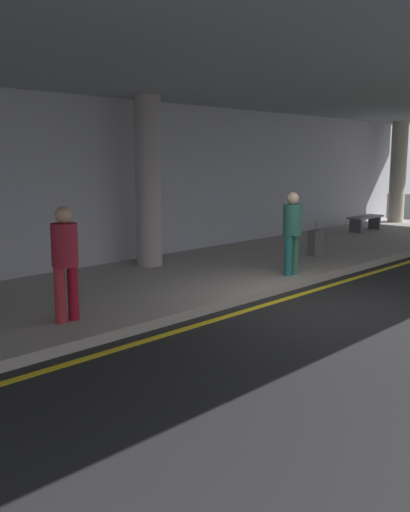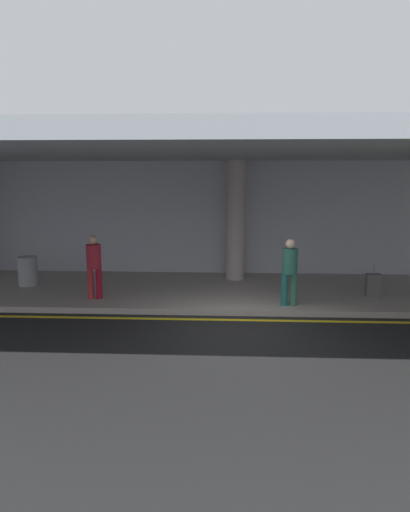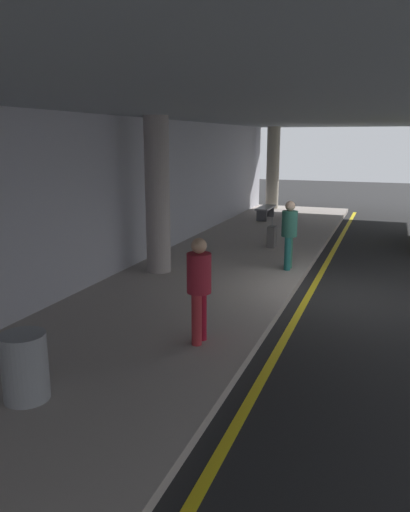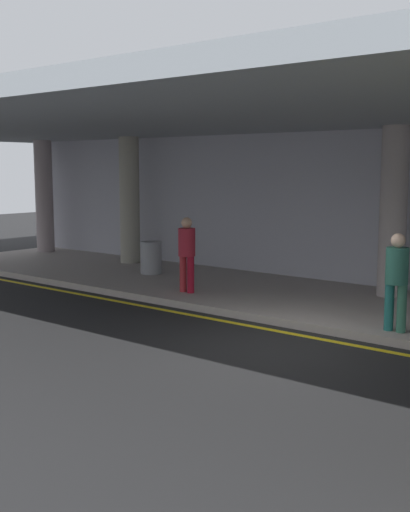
{
  "view_description": "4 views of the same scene",
  "coord_description": "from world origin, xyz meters",
  "px_view_note": "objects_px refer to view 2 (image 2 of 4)",
  "views": [
    {
      "loc": [
        -8.12,
        -5.15,
        2.51
      ],
      "look_at": [
        -0.82,
        1.85,
        0.76
      ],
      "focal_mm": 39.99,
      "sensor_mm": 36.0,
      "label": 1
    },
    {
      "loc": [
        -0.25,
        -9.6,
        3.4
      ],
      "look_at": [
        -0.84,
        2.46,
        1.21
      ],
      "focal_mm": 31.96,
      "sensor_mm": 36.0,
      "label": 2
    },
    {
      "loc": [
        -10.61,
        -0.8,
        3.3
      ],
      "look_at": [
        -2.88,
        2.08,
        1.35
      ],
      "focal_mm": 35.14,
      "sensor_mm": 36.0,
      "label": 3
    },
    {
      "loc": [
        5.43,
        -8.87,
        2.91
      ],
      "look_at": [
        -3.03,
        1.66,
        1.05
      ],
      "focal_mm": 44.94,
      "sensor_mm": 36.0,
      "label": 4
    }
  ],
  "objects_px": {
    "trash_bin_steel": "(28,271)",
    "support_column_center": "(235,221)",
    "traveler_with_luggage": "(94,263)",
    "person_waiting_for_ride": "(290,268)",
    "suitcase_upright_primary": "(373,285)"
  },
  "relations": [
    {
      "from": "traveler_with_luggage",
      "to": "person_waiting_for_ride",
      "type": "height_order",
      "value": "same"
    },
    {
      "from": "trash_bin_steel",
      "to": "person_waiting_for_ride",
      "type": "bearing_deg",
      "value": -13.5
    },
    {
      "from": "trash_bin_steel",
      "to": "support_column_center",
      "type": "bearing_deg",
      "value": 10.35
    },
    {
      "from": "support_column_center",
      "to": "person_waiting_for_ride",
      "type": "height_order",
      "value": "support_column_center"
    },
    {
      "from": "traveler_with_luggage",
      "to": "suitcase_upright_primary",
      "type": "xyz_separation_m",
      "value": [
        7.35,
        0.54,
        -0.65
      ]
    },
    {
      "from": "trash_bin_steel",
      "to": "suitcase_upright_primary",
      "type": "bearing_deg",
      "value": -4.79
    },
    {
      "from": "person_waiting_for_ride",
      "to": "trash_bin_steel",
      "type": "xyz_separation_m",
      "value": [
        -7.39,
        1.78,
        -0.54
      ]
    },
    {
      "from": "person_waiting_for_ride",
      "to": "suitcase_upright_primary",
      "type": "relative_size",
      "value": 1.87
    },
    {
      "from": "trash_bin_steel",
      "to": "traveler_with_luggage",
      "type": "bearing_deg",
      "value": -29.63
    },
    {
      "from": "person_waiting_for_ride",
      "to": "trash_bin_steel",
      "type": "relative_size",
      "value": 1.98
    },
    {
      "from": "person_waiting_for_ride",
      "to": "trash_bin_steel",
      "type": "distance_m",
      "value": 7.62
    },
    {
      "from": "traveler_with_luggage",
      "to": "suitcase_upright_primary",
      "type": "relative_size",
      "value": 1.87
    },
    {
      "from": "person_waiting_for_ride",
      "to": "traveler_with_luggage",
      "type": "bearing_deg",
      "value": 52.21
    },
    {
      "from": "person_waiting_for_ride",
      "to": "suitcase_upright_primary",
      "type": "distance_m",
      "value": 2.62
    },
    {
      "from": "person_waiting_for_ride",
      "to": "suitcase_upright_primary",
      "type": "bearing_deg",
      "value": -100.89
    }
  ]
}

